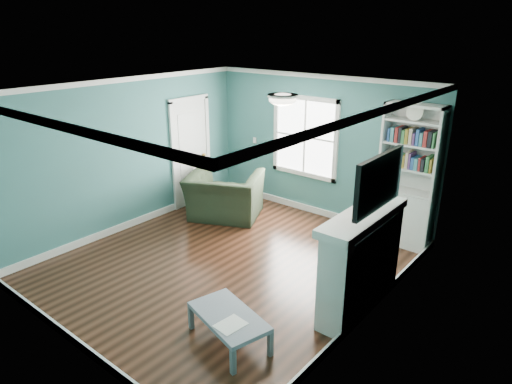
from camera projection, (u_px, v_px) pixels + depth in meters
The scene contains 13 objects.
floor at pixel (228, 263), 6.93m from camera, with size 5.00×5.00×0.00m, color black.
room_walls at pixel (225, 163), 6.38m from camera, with size 5.00×5.00×5.00m.
trim at pixel (226, 186), 6.50m from camera, with size 4.50×5.00×2.60m.
window at pixel (305, 137), 8.41m from camera, with size 1.40×0.06×1.50m.
bookshelf at pixel (407, 191), 7.23m from camera, with size 0.90×0.35×2.31m.
fireplace at pixel (362, 263), 5.62m from camera, with size 0.44×1.58×1.30m.
tv at pixel (379, 182), 5.17m from camera, with size 0.06×1.10×0.65m, color black.
door at pixel (191, 151), 8.89m from camera, with size 0.12×0.98×2.17m.
ceiling_fixture at pixel (283, 99), 5.58m from camera, with size 0.38×0.38×0.15m.
light_switch at pixel (255, 140), 9.21m from camera, with size 0.08×0.01×0.12m, color white.
recliner at pixel (224, 188), 8.38m from camera, with size 1.29×0.84×1.13m, color black.
coffee_table at pixel (229, 318), 5.11m from camera, with size 1.08×0.78×0.36m.
paper_sheet at pixel (231, 325), 4.92m from camera, with size 0.25×0.31×0.00m, color white.
Camera 1 is at (4.20, -4.47, 3.41)m, focal length 32.00 mm.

